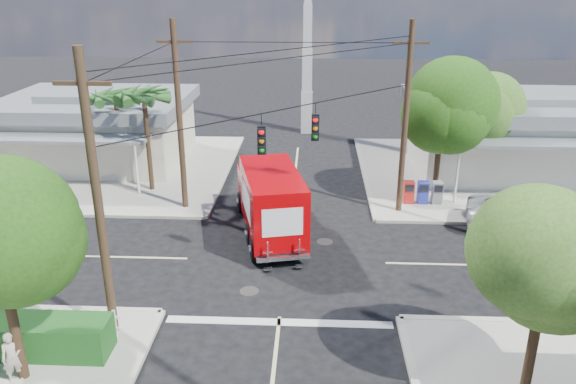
{
  "coord_description": "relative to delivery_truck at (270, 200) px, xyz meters",
  "views": [
    {
      "loc": [
        1.05,
        -20.04,
        10.67
      ],
      "look_at": [
        0.0,
        2.0,
        2.2
      ],
      "focal_mm": 35.0,
      "sensor_mm": 36.0,
      "label": 1
    }
  ],
  "objects": [
    {
      "name": "hedge_sw",
      "position": [
        -7.18,
        -8.98,
        -0.88
      ],
      "size": [
        6.2,
        1.2,
        1.1
      ],
      "primitive_type": "cube",
      "color": "#184C1A",
      "rests_on": "sidewalk_sw"
    },
    {
      "name": "parked_car",
      "position": [
        11.72,
        0.51,
        -0.74
      ],
      "size": [
        6.46,
        4.17,
        1.65
      ],
      "primitive_type": "imported",
      "rotation": [
        0.0,
        0.0,
        1.31
      ],
      "color": "silver",
      "rests_on": "ground"
    },
    {
      "name": "vending_boxes",
      "position": [
        7.32,
        3.62,
        -0.88
      ],
      "size": [
        1.9,
        0.5,
        1.1
      ],
      "color": "red",
      "rests_on": "sidewalk_ne"
    },
    {
      "name": "radio_tower",
      "position": [
        1.32,
        17.42,
        4.07
      ],
      "size": [
        0.8,
        0.8,
        17.0
      ],
      "color": "silver",
      "rests_on": "ground"
    },
    {
      "name": "building_nw",
      "position": [
        -11.18,
        9.89,
        0.65
      ],
      "size": [
        10.8,
        10.2,
        4.3
      ],
      "color": "beige",
      "rests_on": "sidewalk_nw"
    },
    {
      "name": "building_ne",
      "position": [
        13.32,
        9.39,
        0.75
      ],
      "size": [
        11.8,
        10.2,
        4.5
      ],
      "color": "silver",
      "rests_on": "sidewalk_ne"
    },
    {
      "name": "pedestrian",
      "position": [
        -6.31,
        -10.25,
        -0.66
      ],
      "size": [
        0.67,
        0.63,
        1.54
      ],
      "primitive_type": "imported",
      "rotation": [
        0.0,
        0.0,
        0.62
      ],
      "color": "#BEAC9F",
      "rests_on": "sidewalk_sw"
    },
    {
      "name": "road_markings",
      "position": [
        0.82,
        -4.05,
        -1.56
      ],
      "size": [
        32.0,
        32.0,
        0.01
      ],
      "color": "beige",
      "rests_on": "ground"
    },
    {
      "name": "tree_se",
      "position": [
        7.82,
        -9.82,
        2.47
      ],
      "size": [
        3.67,
        3.54,
        5.62
      ],
      "color": "#422D1C",
      "rests_on": "sidewalk_se"
    },
    {
      "name": "palm_nw_front",
      "position": [
        -6.68,
        4.92,
        3.47
      ],
      "size": [
        3.01,
        3.08,
        5.59
      ],
      "color": "#422D1C",
      "rests_on": "sidewalk_nw"
    },
    {
      "name": "picket_fence",
      "position": [
        -6.98,
        -8.18,
        -0.89
      ],
      "size": [
        5.94,
        0.06,
        1.0
      ],
      "color": "silver",
      "rests_on": "sidewalk_sw"
    },
    {
      "name": "palm_nw_back",
      "position": [
        -8.68,
        6.42,
        3.1
      ],
      "size": [
        3.01,
        3.08,
        5.19
      ],
      "color": "#422D1C",
      "rests_on": "sidewalk_nw"
    },
    {
      "name": "ground",
      "position": [
        0.82,
        -2.58,
        -1.57
      ],
      "size": [
        120.0,
        120.0,
        0.0
      ],
      "primitive_type": "plane",
      "color": "black",
      "rests_on": "ground"
    },
    {
      "name": "utility_poles",
      "position": [
        -0.77,
        -0.97,
        3.1
      ],
      "size": [
        12.0,
        10.68,
        9.0
      ],
      "color": "#473321",
      "rests_on": "ground"
    },
    {
      "name": "tree_ne_front",
      "position": [
        8.02,
        4.18,
        3.2
      ],
      "size": [
        4.21,
        4.14,
        6.66
      ],
      "color": "#422D1C",
      "rests_on": "sidewalk_ne"
    },
    {
      "name": "tree_ne_back",
      "position": [
        10.62,
        6.38,
        2.62
      ],
      "size": [
        3.77,
        3.66,
        5.82
      ],
      "color": "#422D1C",
      "rests_on": "sidewalk_ne"
    },
    {
      "name": "delivery_truck",
      "position": [
        0.0,
        0.0,
        0.0
      ],
      "size": [
        3.66,
        7.42,
        3.09
      ],
      "color": "black",
      "rests_on": "ground"
    },
    {
      "name": "sidewalk_nw",
      "position": [
        -10.06,
        8.3,
        -1.5
      ],
      "size": [
        14.12,
        14.12,
        0.14
      ],
      "color": "#A9A398",
      "rests_on": "ground"
    },
    {
      "name": "sidewalk_ne",
      "position": [
        11.7,
        8.3,
        -1.5
      ],
      "size": [
        14.12,
        14.12,
        0.14
      ],
      "color": "#A9A398",
      "rests_on": "ground"
    }
  ]
}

